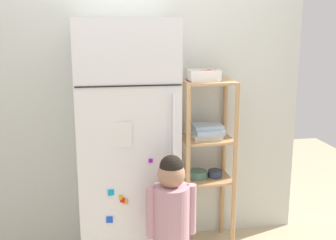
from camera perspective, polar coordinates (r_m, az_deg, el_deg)
name	(u,v)px	position (r m, az deg, el deg)	size (l,w,h in m)	color
kitchen_wall_back	(138,102)	(3.21, -4.12, 2.41)	(2.60, 0.03, 2.25)	silver
refrigerator	(127,148)	(2.91, -5.67, -3.80)	(0.65, 0.70, 1.75)	white
child_standing	(171,214)	(2.60, 0.45, -12.82)	(0.31, 0.23, 0.96)	brown
pantry_shelf_unit	(207,149)	(3.19, 5.33, -3.94)	(0.39, 0.33, 1.31)	tan
fruit_bin	(205,76)	(3.07, 5.10, 6.07)	(0.23, 0.16, 0.08)	white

